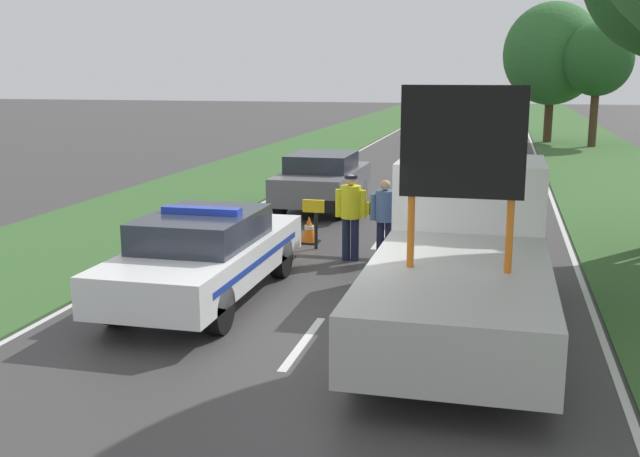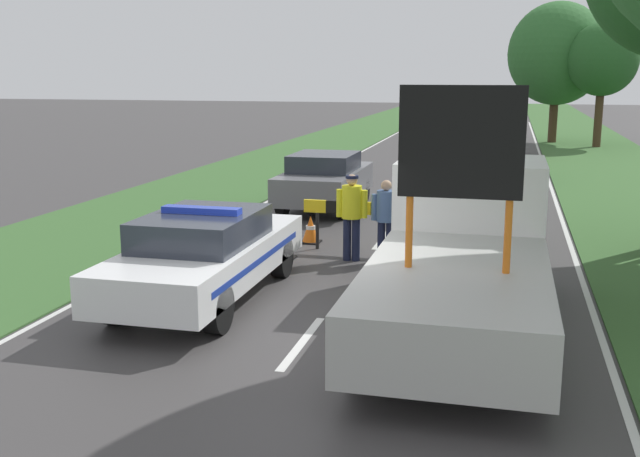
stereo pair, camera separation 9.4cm
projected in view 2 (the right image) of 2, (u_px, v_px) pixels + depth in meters
ground_plane at (311, 331)px, 10.50m from camera, size 160.00×160.00×0.00m
lane_markings at (430, 177)px, 25.81m from camera, size 7.95×61.66×0.01m
grass_verge_left at (285, 159)px, 31.01m from camera, size 4.75×120.00×0.03m
grass_verge_right at (613, 169)px, 27.95m from camera, size 4.75×120.00×0.03m
police_car at (206, 253)px, 11.86m from camera, size 1.80×4.96×1.51m
work_truck at (464, 252)px, 10.70m from camera, size 2.28×6.20×3.41m
road_barrier at (371, 211)px, 14.93m from camera, size 2.76×0.08×1.02m
police_officer at (352, 210)px, 14.22m from camera, size 0.60×0.38×1.67m
pedestrian_civilian at (386, 214)px, 14.15m from camera, size 0.57×0.36×1.58m
traffic_cone_near_police at (495, 233)px, 15.76m from camera, size 0.36×0.36×0.50m
traffic_cone_centre_front at (141, 273)px, 12.43m from camera, size 0.41×0.41×0.58m
traffic_cone_near_truck at (281, 242)px, 14.43m from camera, size 0.52×0.52×0.71m
traffic_cone_behind_barrier at (311, 229)px, 15.87m from camera, size 0.42×0.42×0.58m
queued_car_suv_grey at (325, 180)px, 19.80m from camera, size 1.82×4.25×1.47m
queued_car_hatch_blue at (485, 153)px, 25.76m from camera, size 1.91×4.41×1.54m
queued_car_wagon_maroon at (497, 138)px, 31.82m from camera, size 1.87×3.90×1.49m
roadside_tree_mid_right at (603, 60)px, 35.22m from camera, size 3.29×3.29×5.89m
roadside_tree_far_left at (557, 54)px, 37.54m from camera, size 4.87×4.87×7.03m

